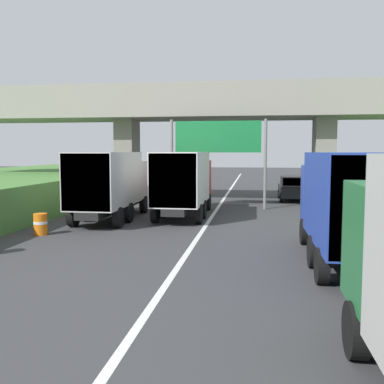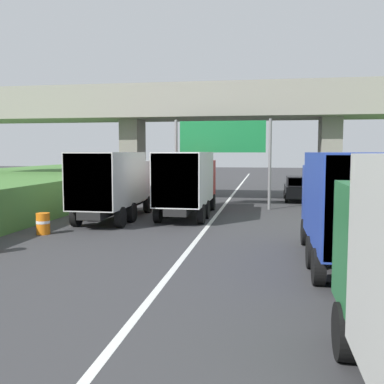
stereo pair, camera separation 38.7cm
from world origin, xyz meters
TOP-DOWN VIEW (x-y plane):
  - lane_centre_stripe at (0.00, 26.30)m, footprint 0.20×92.59m
  - overpass_bridge at (0.00, 32.87)m, footprint 40.00×4.80m
  - overhead_highway_sign at (0.00, 29.11)m, footprint 5.88×0.18m
  - truck_blue at (5.10, 16.21)m, footprint 2.44×7.30m
  - truck_silver at (-4.94, 23.71)m, footprint 2.44×7.30m
  - truck_red at (-1.46, 25.36)m, footprint 2.44×7.30m
  - car_black at (4.87, 34.16)m, footprint 1.86×4.10m
  - construction_barrel_3 at (-6.56, 19.36)m, footprint 0.57×0.57m
  - construction_barrel_4 at (-6.64, 22.99)m, footprint 0.57×0.57m
  - construction_barrel_5 at (-6.61, 26.61)m, footprint 0.57×0.57m

SIDE VIEW (x-z plane):
  - lane_centre_stripe at x=0.00m, z-range 0.00..0.01m
  - construction_barrel_3 at x=-6.56m, z-range 0.01..0.91m
  - construction_barrel_4 at x=-6.64m, z-range 0.01..0.91m
  - construction_barrel_5 at x=-6.61m, z-range 0.01..0.91m
  - car_black at x=4.87m, z-range 0.00..1.72m
  - truck_blue at x=5.10m, z-range 0.21..3.65m
  - truck_silver at x=-4.94m, z-range 0.21..3.65m
  - truck_red at x=-1.46m, z-range 0.21..3.65m
  - overhead_highway_sign at x=0.00m, z-range 1.30..6.71m
  - overpass_bridge at x=0.00m, z-range 2.03..9.94m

